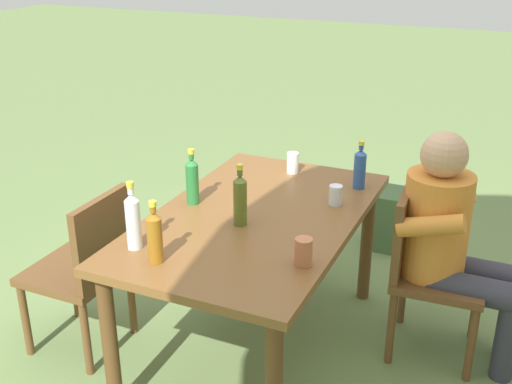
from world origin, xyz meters
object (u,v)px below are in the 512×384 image
object	(u,v)px
bottle_green	(192,181)
bottle_amber	(155,236)
bottle_clear	(133,220)
cup_terracotta	(303,252)
bottle_blue	(360,168)
cup_glass	(336,195)
bottle_olive	(240,199)
chair_near_right	(87,265)
backpack_by_near_side	(388,219)
cup_white	(293,163)
person_in_white_shirt	(451,238)
dining_table	(256,232)
chair_far_left	(424,264)

from	to	relation	value
bottle_green	bottle_amber	xyz separation A→B (m)	(0.58, 0.16, -0.01)
bottle_clear	cup_terracotta	size ratio (longest dim) A/B	2.60
bottle_blue	cup_glass	size ratio (longest dim) A/B	2.61
bottle_clear	cup_terracotta	bearing A→B (deg)	102.52
bottle_green	bottle_olive	distance (m)	0.34
bottle_amber	bottle_green	bearing A→B (deg)	-165.01
chair_near_right	backpack_by_near_side	world-z (taller)	chair_near_right
cup_white	backpack_by_near_side	world-z (taller)	cup_white
bottle_green	backpack_by_near_side	bearing A→B (deg)	153.60
person_in_white_shirt	bottle_olive	world-z (taller)	person_in_white_shirt
person_in_white_shirt	cup_white	world-z (taller)	person_in_white_shirt
person_in_white_shirt	bottle_olive	size ratio (longest dim) A/B	3.97
chair_near_right	cup_glass	distance (m)	1.29
bottle_green	chair_near_right	bearing A→B (deg)	-50.68
chair_near_right	cup_terracotta	world-z (taller)	cup_terracotta
chair_near_right	person_in_white_shirt	xyz separation A→B (m)	(-0.70, 1.64, 0.17)
bottle_blue	dining_table	bearing A→B (deg)	-33.77
cup_terracotta	chair_near_right	bearing A→B (deg)	-90.60
bottle_blue	backpack_by_near_side	size ratio (longest dim) A/B	0.65
backpack_by_near_side	bottle_green	bearing A→B (deg)	-26.40
chair_near_right	bottle_green	size ratio (longest dim) A/B	3.04
person_in_white_shirt	backpack_by_near_side	size ratio (longest dim) A/B	2.94
bottle_blue	cup_terracotta	world-z (taller)	bottle_blue
cup_glass	dining_table	bearing A→B (deg)	-48.13
chair_near_right	bottle_olive	distance (m)	0.87
dining_table	chair_near_right	size ratio (longest dim) A/B	1.78
chair_near_right	cup_terracotta	bearing A→B (deg)	89.40
dining_table	chair_far_left	xyz separation A→B (m)	(-0.34, 0.77, -0.18)
bottle_green	cup_white	distance (m)	0.68
bottle_amber	cup_glass	distance (m)	1.00
chair_near_right	cup_glass	size ratio (longest dim) A/B	8.70
chair_far_left	bottle_clear	size ratio (longest dim) A/B	2.84
cup_terracotta	backpack_by_near_side	distance (m)	1.88
chair_near_right	person_in_white_shirt	size ratio (longest dim) A/B	0.74
bottle_green	backpack_by_near_side	size ratio (longest dim) A/B	0.71
person_in_white_shirt	cup_glass	world-z (taller)	person_in_white_shirt
chair_near_right	bottle_amber	distance (m)	0.73
chair_far_left	bottle_blue	distance (m)	0.59
chair_far_left	bottle_amber	size ratio (longest dim) A/B	3.19
person_in_white_shirt	bottle_olive	xyz separation A→B (m)	(0.47, -0.90, 0.23)
cup_white	backpack_by_near_side	bearing A→B (deg)	153.59
cup_glass	cup_white	distance (m)	0.48
bottle_olive	dining_table	bearing A→B (deg)	167.97
person_in_white_shirt	bottle_clear	xyz separation A→B (m)	(0.87, -1.22, 0.24)
dining_table	chair_far_left	distance (m)	0.86
bottle_clear	bottle_green	bearing A→B (deg)	-179.32
bottle_green	cup_terracotta	bearing A→B (deg)	63.67
cup_glass	cup_terracotta	bearing A→B (deg)	5.73
chair_near_right	cup_white	bearing A→B (deg)	142.83
chair_near_right	cup_white	world-z (taller)	cup_white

